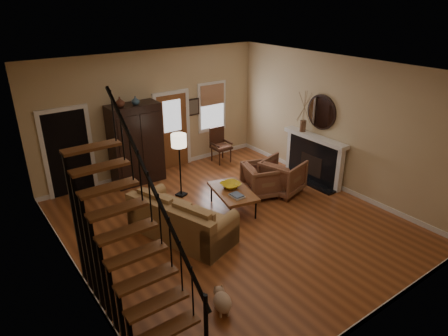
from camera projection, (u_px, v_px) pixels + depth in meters
room at (171, 140)px, 9.18m from camera, size 7.00×7.33×3.30m
staircase at (129, 226)px, 5.60m from camera, size 0.94×2.80×3.20m
fireplace at (315, 154)px, 10.46m from camera, size 0.33×1.95×2.30m
armoire at (136, 144)px, 10.24m from camera, size 1.30×0.60×2.10m
vase_a at (120, 102)px, 9.51m from camera, size 0.24×0.24×0.25m
vase_b at (135, 100)px, 9.73m from camera, size 0.20×0.20×0.21m
sofa at (182, 218)px, 8.11m from camera, size 1.59×2.40×0.82m
coffee_table at (233, 200)px, 9.16m from camera, size 1.03×1.44×0.50m
bowl at (231, 185)px, 9.17m from camera, size 0.44×0.44×0.11m
books at (237, 196)px, 8.76m from camera, size 0.24×0.33×0.06m
armchair_left at (282, 176)px, 9.92m from camera, size 1.15×1.13×0.86m
armchair_right at (263, 180)px, 9.80m from camera, size 1.11×1.10×0.81m
floor_lamp at (180, 166)px, 9.60m from camera, size 0.48×0.48×1.59m
side_chair at (221, 146)px, 11.68m from camera, size 0.54×0.54×1.02m
dog at (222, 303)px, 6.22m from camera, size 0.42×0.53×0.34m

